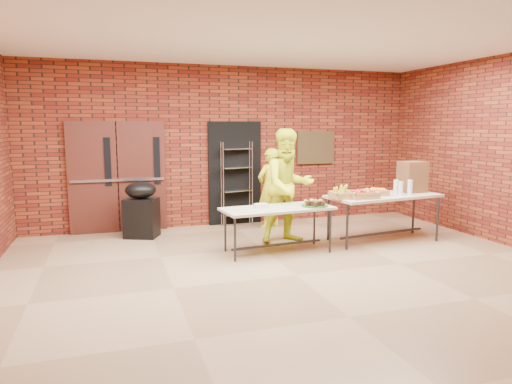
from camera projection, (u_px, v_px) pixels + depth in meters
room at (297, 157)px, 5.97m from camera, size 8.08×7.08×3.28m
double_doors at (118, 177)px, 8.61m from camera, size 1.78×0.12×2.10m
dark_doorway at (235, 173)px, 9.33m from camera, size 1.10×0.06×2.10m
bronze_plaque at (316, 147)px, 9.80m from camera, size 0.85×0.04×0.70m
wire_rack at (237, 184)px, 9.23m from camera, size 0.65×0.33×1.70m
table_left at (278, 211)px, 7.24m from camera, size 1.83×0.90×0.73m
table_right at (384, 199)px, 7.94m from camera, size 2.09×1.08×0.82m
basket_bananas at (345, 194)px, 7.57m from camera, size 0.45×0.35×0.14m
basket_oranges at (375, 192)px, 7.86m from camera, size 0.40×0.31×0.12m
basket_apples at (363, 195)px, 7.55m from camera, size 0.46×0.36×0.14m
muffin_tray at (315, 203)px, 7.33m from camera, size 0.43×0.43×0.11m
napkin_box at (261, 206)px, 7.20m from camera, size 0.20×0.13×0.07m
coffee_dispenser at (412, 177)px, 8.25m from camera, size 0.42×0.38×0.55m
cup_stack_front at (401, 188)px, 7.90m from camera, size 0.08×0.08×0.23m
cup_stack_mid at (410, 187)px, 7.91m from camera, size 0.09×0.09×0.26m
cup_stack_back at (396, 187)px, 7.98m from camera, size 0.08×0.08×0.25m
covered_grill at (141, 209)px, 8.26m from camera, size 0.70×0.65×1.02m
volunteer_woman at (270, 188)px, 9.01m from camera, size 0.68×0.57×1.58m
volunteer_man at (288, 186)px, 7.84m from camera, size 1.03×0.84×1.96m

